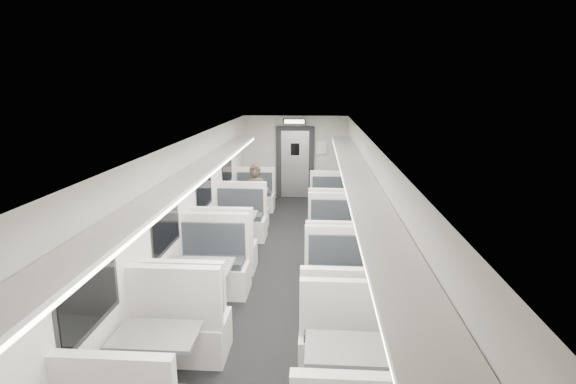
# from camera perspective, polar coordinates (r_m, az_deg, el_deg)

# --- Properties ---
(room) EXTENTS (3.24, 12.24, 2.64)m
(room) POSITION_cam_1_polar(r_m,az_deg,el_deg) (7.31, -1.46, -2.92)
(room) COLOR black
(room) RESTS_ON ground
(booth_left_a) EXTENTS (1.04, 2.11, 1.13)m
(booth_left_a) POSITION_cam_1_polar(r_m,az_deg,el_deg) (11.20, -4.81, -1.51)
(booth_left_a) COLOR silver
(booth_left_a) RESTS_ON room
(booth_left_b) EXTENTS (1.12, 2.28, 1.22)m
(booth_left_b) POSITION_cam_1_polar(r_m,az_deg,el_deg) (8.98, -7.02, -5.18)
(booth_left_b) COLOR silver
(booth_left_b) RESTS_ON room
(booth_left_c) EXTENTS (1.16, 2.36, 1.26)m
(booth_left_c) POSITION_cam_1_polar(r_m,az_deg,el_deg) (6.60, -11.33, -12.29)
(booth_left_c) COLOR silver
(booth_left_c) RESTS_ON room
(booth_left_d) EXTENTS (1.06, 2.14, 1.14)m
(booth_left_d) POSITION_cam_1_polar(r_m,az_deg,el_deg) (5.27, -16.16, -20.25)
(booth_left_d) COLOR silver
(booth_left_d) RESTS_ON room
(booth_right_a) EXTENTS (1.05, 2.14, 1.14)m
(booth_right_a) POSITION_cam_1_polar(r_m,az_deg,el_deg) (10.58, 5.55, -2.39)
(booth_right_a) COLOR silver
(booth_right_a) RESTS_ON room
(booth_right_b) EXTENTS (1.05, 2.12, 1.14)m
(booth_right_b) POSITION_cam_1_polar(r_m,az_deg,el_deg) (8.39, 6.00, -6.71)
(booth_right_b) COLOR silver
(booth_right_b) RESTS_ON room
(booth_right_c) EXTENTS (1.05, 2.14, 1.14)m
(booth_right_c) POSITION_cam_1_polar(r_m,az_deg,el_deg) (6.35, 6.73, -13.60)
(booth_right_c) COLOR silver
(booth_right_c) RESTS_ON room
(booth_right_d) EXTENTS (1.07, 2.16, 1.16)m
(booth_right_d) POSITION_cam_1_polar(r_m,az_deg,el_deg) (4.90, 7.75, -22.55)
(booth_right_d) COLOR silver
(booth_right_d) RESTS_ON room
(passenger) EXTENTS (0.61, 0.46, 1.53)m
(passenger) POSITION_cam_1_polar(r_m,az_deg,el_deg) (10.19, -4.14, -0.75)
(passenger) COLOR black
(passenger) RESTS_ON room
(window_a) EXTENTS (0.02, 1.18, 0.84)m
(window_a) POSITION_cam_1_polar(r_m,az_deg,el_deg) (10.77, -7.73, 3.12)
(window_a) COLOR black
(window_a) RESTS_ON room
(window_b) EXTENTS (0.02, 1.18, 0.84)m
(window_b) POSITION_cam_1_polar(r_m,az_deg,el_deg) (8.67, -10.58, 0.50)
(window_b) COLOR black
(window_b) RESTS_ON room
(window_c) EXTENTS (0.02, 1.18, 0.84)m
(window_c) POSITION_cam_1_polar(r_m,az_deg,el_deg) (6.63, -15.21, -3.76)
(window_c) COLOR black
(window_c) RESTS_ON room
(window_d) EXTENTS (0.02, 1.18, 0.84)m
(window_d) POSITION_cam_1_polar(r_m,az_deg,el_deg) (4.75, -23.88, -11.50)
(window_d) COLOR black
(window_d) RESTS_ON room
(luggage_rack_left) EXTENTS (0.46, 10.40, 0.09)m
(luggage_rack_left) POSITION_cam_1_polar(r_m,az_deg,el_deg) (7.08, -11.82, 2.22)
(luggage_rack_left) COLOR silver
(luggage_rack_left) RESTS_ON room
(luggage_rack_right) EXTENTS (0.46, 10.40, 0.09)m
(luggage_rack_right) POSITION_cam_1_polar(r_m,az_deg,el_deg) (6.84, 8.71, 1.97)
(luggage_rack_right) COLOR silver
(luggage_rack_right) RESTS_ON room
(vestibule_door) EXTENTS (1.10, 0.13, 2.10)m
(vestibule_door) POSITION_cam_1_polar(r_m,az_deg,el_deg) (13.12, 0.90, 3.71)
(vestibule_door) COLOR black
(vestibule_door) RESTS_ON room
(exit_sign) EXTENTS (0.62, 0.12, 0.16)m
(exit_sign) POSITION_cam_1_polar(r_m,az_deg,el_deg) (12.48, 0.81, 8.95)
(exit_sign) COLOR black
(exit_sign) RESTS_ON room
(wall_notice) EXTENTS (0.32, 0.02, 0.40)m
(wall_notice) POSITION_cam_1_polar(r_m,az_deg,el_deg) (13.02, 4.22, 5.65)
(wall_notice) COLOR white
(wall_notice) RESTS_ON room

